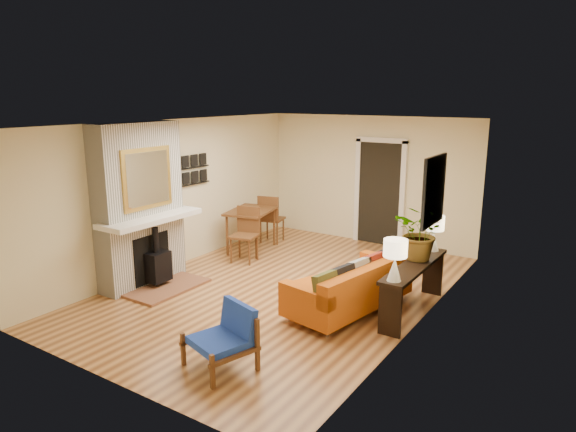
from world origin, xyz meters
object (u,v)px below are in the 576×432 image
at_px(console_table, 414,274).
at_px(blue_chair, 227,334).
at_px(dining_table, 255,218).
at_px(houseplant, 421,233).
at_px(lamp_near, 395,255).
at_px(ottoman, 320,293).
at_px(sofa, 354,288).
at_px(lamp_far, 434,229).

bearing_deg(console_table, blue_chair, -116.61).
bearing_deg(dining_table, houseplant, -14.61).
xyz_separation_m(dining_table, lamp_near, (3.64, -1.95, 0.41)).
height_order(ottoman, lamp_near, lamp_near).
height_order(ottoman, blue_chair, blue_chair).
bearing_deg(sofa, ottoman, -169.32).
bearing_deg(houseplant, console_table, -87.48).
height_order(dining_table, lamp_near, lamp_near).
bearing_deg(blue_chair, sofa, 76.04).
relative_size(blue_chair, lamp_near, 1.57).
distance_m(sofa, lamp_far, 1.54).
relative_size(dining_table, houseplant, 2.41).
bearing_deg(blue_chair, console_table, 63.39).
bearing_deg(ottoman, console_table, 21.27).
xyz_separation_m(sofa, blue_chair, (-0.53, -2.15, 0.04)).
bearing_deg(lamp_far, houseplant, -91.07).
xyz_separation_m(sofa, dining_table, (-2.91, 1.56, 0.31)).
distance_m(blue_chair, houseplant, 3.13).
distance_m(lamp_near, lamp_far, 1.53).
bearing_deg(console_table, sofa, -152.31).
distance_m(ottoman, lamp_near, 1.54).
bearing_deg(blue_chair, dining_table, 122.57).
xyz_separation_m(console_table, lamp_far, (0.00, 0.76, 0.49)).
bearing_deg(lamp_far, dining_table, 173.54).
bearing_deg(lamp_far, lamp_near, -90.00).
bearing_deg(ottoman, blue_chair, -91.05).
distance_m(dining_table, lamp_near, 4.15).
relative_size(ottoman, console_table, 0.46).
relative_size(blue_chair, dining_table, 0.44).
height_order(sofa, blue_chair, sofa).
xyz_separation_m(lamp_near, houseplant, (-0.01, 1.00, 0.06)).
relative_size(sofa, ottoman, 2.50).
distance_m(blue_chair, lamp_far, 3.60).
distance_m(console_table, houseplant, 0.59).
relative_size(dining_table, console_table, 1.03).
xyz_separation_m(sofa, ottoman, (-0.50, -0.09, -0.15)).
distance_m(dining_table, houseplant, 3.78).
distance_m(lamp_near, houseplant, 1.00).
bearing_deg(dining_table, sofa, -28.23).
relative_size(sofa, dining_table, 1.12).
xyz_separation_m(console_table, houseplant, (-0.01, 0.23, 0.54)).
height_order(sofa, lamp_near, lamp_near).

